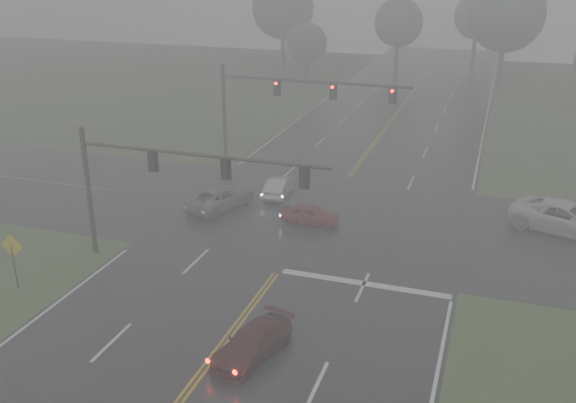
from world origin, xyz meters
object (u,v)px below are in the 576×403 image
(sedan_maroon, at_px, (253,357))
(signal_gantry_far, at_px, (280,97))
(car_grey, at_px, (222,208))
(signal_gantry_near, at_px, (156,174))
(pickup_white, at_px, (564,232))
(sedan_silver, at_px, (279,195))
(sedan_red, at_px, (310,224))

(sedan_maroon, relative_size, signal_gantry_far, 0.29)
(car_grey, distance_m, signal_gantry_near, 9.59)
(pickup_white, height_order, signal_gantry_far, signal_gantry_far)
(car_grey, distance_m, signal_gantry_far, 10.87)
(sedan_maroon, relative_size, signal_gantry_near, 0.32)
(sedan_silver, height_order, signal_gantry_far, signal_gantry_far)
(sedan_red, bearing_deg, car_grey, 83.09)
(pickup_white, bearing_deg, sedan_silver, 106.99)
(sedan_maroon, distance_m, sedan_red, 13.89)
(signal_gantry_far, bearing_deg, car_grey, -94.07)
(pickup_white, bearing_deg, car_grey, 116.33)
(sedan_silver, distance_m, signal_gantry_far, 8.39)
(sedan_silver, xyz_separation_m, signal_gantry_far, (-2.09, 6.14, 5.31))
(signal_gantry_far, bearing_deg, sedan_silver, -71.18)
(sedan_maroon, relative_size, sedan_silver, 1.10)
(sedan_maroon, bearing_deg, signal_gantry_near, 154.87)
(sedan_silver, distance_m, pickup_white, 17.90)
(sedan_red, height_order, car_grey, car_grey)
(signal_gantry_near, bearing_deg, sedan_maroon, -39.92)
(sedan_maroon, xyz_separation_m, signal_gantry_near, (-7.57, 6.34, 4.97))
(sedan_red, relative_size, pickup_white, 0.56)
(sedan_maroon, xyz_separation_m, signal_gantry_far, (-7.18, 23.99, 5.31))
(sedan_red, distance_m, signal_gantry_near, 10.71)
(signal_gantry_far, bearing_deg, sedan_red, -61.73)
(sedan_red, xyz_separation_m, sedan_silver, (-3.39, 4.06, 0.00))
(sedan_maroon, relative_size, car_grey, 0.84)
(sedan_silver, bearing_deg, signal_gantry_far, -75.35)
(car_grey, bearing_deg, sedan_maroon, 136.90)
(car_grey, xyz_separation_m, pickup_white, (20.67, 2.86, 0.00))
(car_grey, relative_size, signal_gantry_far, 0.35)
(sedan_red, relative_size, sedan_silver, 0.93)
(car_grey, height_order, pickup_white, pickup_white)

